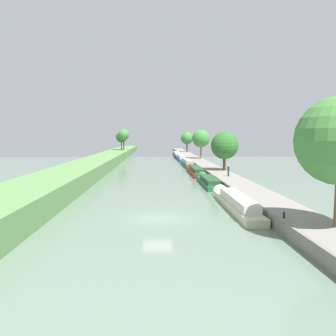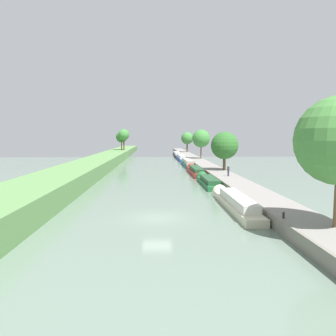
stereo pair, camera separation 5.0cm
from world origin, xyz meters
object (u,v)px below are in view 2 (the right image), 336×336
(narrowboat_green, at_px, (208,181))
(narrowboat_blue, at_px, (181,158))
(mooring_bollard_far, at_px, (181,152))
(narrowboat_red, at_px, (195,171))
(narrowboat_black, at_px, (177,155))
(person_walking, at_px, (228,170))
(narrowboat_cream, at_px, (235,202))
(narrowboat_teal, at_px, (187,163))
(mooring_bollard_near, at_px, (284,215))

(narrowboat_green, bearing_deg, narrowboat_blue, 90.04)
(mooring_bollard_far, bearing_deg, narrowboat_red, -91.89)
(narrowboat_green, height_order, narrowboat_black, narrowboat_black)
(narrowboat_green, distance_m, person_walking, 4.02)
(narrowboat_black, distance_m, person_walking, 62.15)
(narrowboat_cream, relative_size, narrowboat_blue, 0.86)
(narrowboat_red, relative_size, mooring_bollard_far, 32.23)
(narrowboat_cream, xyz_separation_m, narrowboat_black, (-0.26, 78.85, 0.06))
(narrowboat_green, bearing_deg, narrowboat_red, 90.68)
(narrowboat_red, distance_m, person_walking, 11.99)
(narrowboat_cream, xyz_separation_m, person_walking, (3.27, 16.81, 1.26))
(narrowboat_teal, bearing_deg, narrowboat_red, -90.38)
(narrowboat_red, distance_m, narrowboat_teal, 15.97)
(narrowboat_red, relative_size, narrowboat_blue, 0.87)
(narrowboat_red, bearing_deg, narrowboat_blue, 89.79)
(narrowboat_red, bearing_deg, narrowboat_teal, 89.62)
(narrowboat_black, bearing_deg, mooring_bollard_far, 76.20)
(narrowboat_teal, bearing_deg, narrowboat_cream, -89.80)
(narrowboat_red, relative_size, narrowboat_black, 0.88)
(narrowboat_cream, xyz_separation_m, mooring_bollard_near, (1.67, -7.76, 0.61))
(narrowboat_green, bearing_deg, mooring_bollard_far, 88.58)
(narrowboat_green, xyz_separation_m, narrowboat_teal, (-0.05, 29.06, 0.15))
(narrowboat_black, distance_m, mooring_bollard_far, 8.13)
(narrowboat_blue, distance_m, mooring_bollard_near, 69.97)
(narrowboat_black, relative_size, mooring_bollard_far, 36.54)
(person_walking, relative_size, mooring_bollard_far, 3.69)
(narrowboat_black, xyz_separation_m, mooring_bollard_near, (1.94, -86.61, 0.55))
(narrowboat_green, relative_size, narrowboat_black, 0.73)
(narrowboat_red, xyz_separation_m, narrowboat_teal, (0.11, 15.97, 0.05))
(narrowboat_cream, distance_m, mooring_bollard_near, 7.96)
(narrowboat_black, bearing_deg, narrowboat_red, -90.00)
(narrowboat_red, distance_m, narrowboat_blue, 33.99)
(narrowboat_green, xyz_separation_m, narrowboat_red, (-0.16, 13.09, 0.10))
(narrowboat_cream, distance_m, narrowboat_blue, 62.19)
(narrowboat_blue, height_order, person_walking, person_walking)
(narrowboat_cream, relative_size, narrowboat_green, 1.19)
(mooring_bollard_near, distance_m, mooring_bollard_far, 94.49)
(narrowboat_blue, relative_size, narrowboat_black, 1.01)
(narrowboat_green, xyz_separation_m, person_walking, (3.38, 1.70, 1.36))
(narrowboat_cream, height_order, narrowboat_black, narrowboat_black)
(narrowboat_green, distance_m, narrowboat_teal, 29.06)
(narrowboat_blue, xyz_separation_m, mooring_bollard_far, (1.81, 24.54, 0.55))
(narrowboat_cream, height_order, narrowboat_green, narrowboat_cream)
(narrowboat_black, xyz_separation_m, mooring_bollard_far, (1.94, 7.88, 0.55))
(narrowboat_teal, height_order, mooring_bollard_near, narrowboat_teal)
(narrowboat_cream, bearing_deg, mooring_bollard_near, -77.84)
(narrowboat_red, height_order, narrowboat_black, narrowboat_black)
(mooring_bollard_far, bearing_deg, narrowboat_blue, -94.22)
(narrowboat_green, xyz_separation_m, narrowboat_black, (-0.16, 63.74, 0.16))
(person_walking, bearing_deg, narrowboat_black, 93.26)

